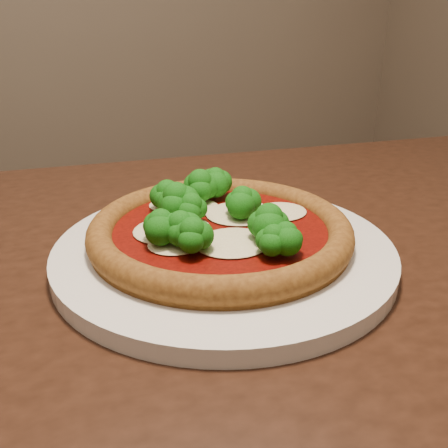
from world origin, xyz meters
name	(u,v)px	position (x,y,z in m)	size (l,w,h in m)	color
dining_table	(217,358)	(0.20, 0.05, 0.66)	(1.33, 1.01, 0.75)	black
plate	(224,251)	(0.22, 0.09, 0.76)	(0.35, 0.35, 0.02)	silver
pizza	(217,225)	(0.22, 0.10, 0.78)	(0.28, 0.28, 0.06)	brown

